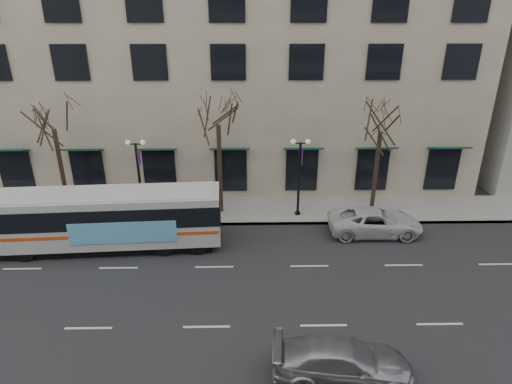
{
  "coord_description": "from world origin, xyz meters",
  "views": [
    {
      "loc": [
        1.86,
        -16.79,
        12.41
      ],
      "look_at": [
        2.2,
        2.92,
        4.0
      ],
      "focal_mm": 30.0,
      "sensor_mm": 36.0,
      "label": 1
    }
  ],
  "objects_px": {
    "lamp_post_left": "(139,175)",
    "white_pickup": "(375,222)",
    "silver_car": "(343,362)",
    "tree_far_mid": "(218,109)",
    "city_bus": "(110,218)",
    "tree_far_right": "(382,117)",
    "lamp_post_right": "(299,174)",
    "tree_far_left": "(51,113)"
  },
  "relations": [
    {
      "from": "lamp_post_left",
      "to": "white_pickup",
      "type": "bearing_deg",
      "value": -9.32
    },
    {
      "from": "silver_car",
      "to": "tree_far_mid",
      "type": "bearing_deg",
      "value": 25.67
    },
    {
      "from": "lamp_post_left",
      "to": "silver_car",
      "type": "xyz_separation_m",
      "value": [
        10.18,
        -13.29,
        -2.21
      ]
    },
    {
      "from": "lamp_post_left",
      "to": "city_bus",
      "type": "xyz_separation_m",
      "value": [
        -0.85,
        -3.68,
        -1.12
      ]
    },
    {
      "from": "tree_far_right",
      "to": "city_bus",
      "type": "relative_size",
      "value": 0.65
    },
    {
      "from": "silver_car",
      "to": "white_pickup",
      "type": "distance_m",
      "value": 11.7
    },
    {
      "from": "lamp_post_right",
      "to": "city_bus",
      "type": "relative_size",
      "value": 0.42
    },
    {
      "from": "lamp_post_left",
      "to": "white_pickup",
      "type": "xyz_separation_m",
      "value": [
        14.36,
        -2.35,
        -2.18
      ]
    },
    {
      "from": "lamp_post_right",
      "to": "lamp_post_left",
      "type": "bearing_deg",
      "value": 180.0
    },
    {
      "from": "tree_far_left",
      "to": "silver_car",
      "type": "xyz_separation_m",
      "value": [
        15.19,
        -13.89,
        -5.96
      ]
    },
    {
      "from": "city_bus",
      "to": "white_pickup",
      "type": "height_order",
      "value": "city_bus"
    },
    {
      "from": "tree_far_left",
      "to": "tree_far_right",
      "type": "xyz_separation_m",
      "value": [
        20.0,
        0.0,
        -0.28
      ]
    },
    {
      "from": "tree_far_left",
      "to": "lamp_post_right",
      "type": "bearing_deg",
      "value": -2.29
    },
    {
      "from": "silver_car",
      "to": "tree_far_left",
      "type": "bearing_deg",
      "value": 52.74
    },
    {
      "from": "tree_far_mid",
      "to": "lamp_post_left",
      "type": "distance_m",
      "value": 6.4
    },
    {
      "from": "lamp_post_right",
      "to": "city_bus",
      "type": "height_order",
      "value": "lamp_post_right"
    },
    {
      "from": "silver_car",
      "to": "white_pickup",
      "type": "relative_size",
      "value": 0.91
    },
    {
      "from": "tree_far_left",
      "to": "tree_far_mid",
      "type": "distance_m",
      "value": 10.0
    },
    {
      "from": "tree_far_right",
      "to": "city_bus",
      "type": "distance_m",
      "value": 17.05
    },
    {
      "from": "tree_far_mid",
      "to": "city_bus",
      "type": "height_order",
      "value": "tree_far_mid"
    },
    {
      "from": "tree_far_left",
      "to": "silver_car",
      "type": "distance_m",
      "value": 21.43
    },
    {
      "from": "lamp_post_right",
      "to": "silver_car",
      "type": "xyz_separation_m",
      "value": [
        0.18,
        -13.29,
        -2.21
      ]
    },
    {
      "from": "lamp_post_right",
      "to": "silver_car",
      "type": "relative_size",
      "value": 1.03
    },
    {
      "from": "tree_far_left",
      "to": "lamp_post_left",
      "type": "height_order",
      "value": "tree_far_left"
    },
    {
      "from": "city_bus",
      "to": "silver_car",
      "type": "height_order",
      "value": "city_bus"
    },
    {
      "from": "tree_far_right",
      "to": "white_pickup",
      "type": "height_order",
      "value": "tree_far_right"
    },
    {
      "from": "tree_far_left",
      "to": "city_bus",
      "type": "bearing_deg",
      "value": -45.88
    },
    {
      "from": "tree_far_left",
      "to": "tree_far_right",
      "type": "bearing_deg",
      "value": 0.0
    },
    {
      "from": "tree_far_right",
      "to": "tree_far_mid",
      "type": "bearing_deg",
      "value": 180.0
    },
    {
      "from": "lamp_post_left",
      "to": "lamp_post_right",
      "type": "xyz_separation_m",
      "value": [
        10.0,
        0.0,
        0.0
      ]
    },
    {
      "from": "tree_far_right",
      "to": "white_pickup",
      "type": "bearing_deg",
      "value": -102.13
    },
    {
      "from": "tree_far_left",
      "to": "white_pickup",
      "type": "bearing_deg",
      "value": -8.68
    },
    {
      "from": "white_pickup",
      "to": "city_bus",
      "type": "bearing_deg",
      "value": 95.83
    },
    {
      "from": "tree_far_mid",
      "to": "white_pickup",
      "type": "relative_size",
      "value": 1.55
    },
    {
      "from": "city_bus",
      "to": "tree_far_mid",
      "type": "bearing_deg",
      "value": 32.77
    },
    {
      "from": "tree_far_left",
      "to": "silver_car",
      "type": "relative_size",
      "value": 1.65
    },
    {
      "from": "white_pickup",
      "to": "tree_far_left",
      "type": "bearing_deg",
      "value": 82.16
    },
    {
      "from": "silver_car",
      "to": "city_bus",
      "type": "bearing_deg",
      "value": 54.15
    },
    {
      "from": "tree_far_mid",
      "to": "lamp_post_right",
      "type": "height_order",
      "value": "tree_far_mid"
    },
    {
      "from": "tree_far_right",
      "to": "white_pickup",
      "type": "distance_m",
      "value": 6.41
    },
    {
      "from": "white_pickup",
      "to": "lamp_post_left",
      "type": "bearing_deg",
      "value": 81.52
    },
    {
      "from": "tree_far_mid",
      "to": "silver_car",
      "type": "height_order",
      "value": "tree_far_mid"
    }
  ]
}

